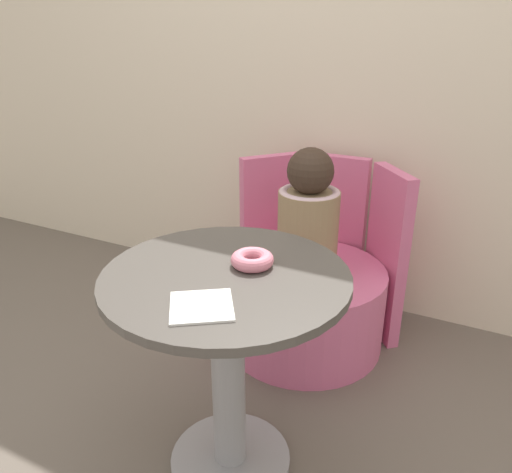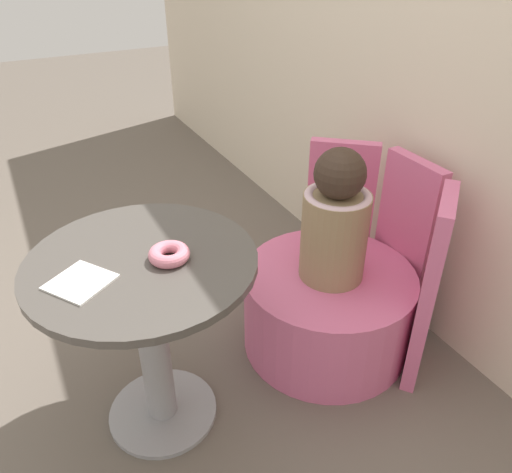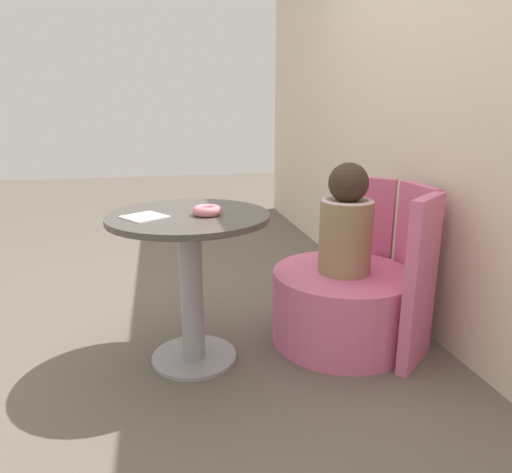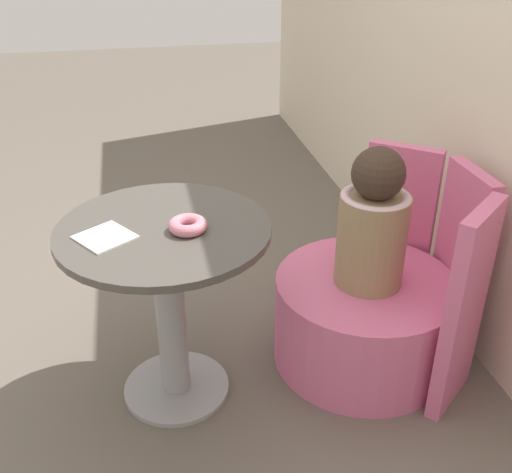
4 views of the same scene
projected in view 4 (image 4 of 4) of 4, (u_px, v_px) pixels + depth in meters
name	position (u px, v px, depth m)	size (l,w,h in m)	color
ground_plane	(188.00, 370.00, 2.24)	(12.00, 12.00, 0.00)	#665B51
round_table	(168.00, 279.00, 1.93)	(0.67, 0.67, 0.66)	#99999E
tub_chair	(363.00, 320.00, 2.23)	(0.66, 0.66, 0.35)	#DB6693
booth_backrest	(437.00, 267.00, 2.18)	(0.76, 0.27, 0.74)	#DB6693
child_figure	(373.00, 224.00, 2.03)	(0.24, 0.24, 0.50)	#937A56
donut	(188.00, 225.00, 1.80)	(0.12, 0.12, 0.04)	pink
paper_napkin	(105.00, 237.00, 1.77)	(0.20, 0.20, 0.01)	white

